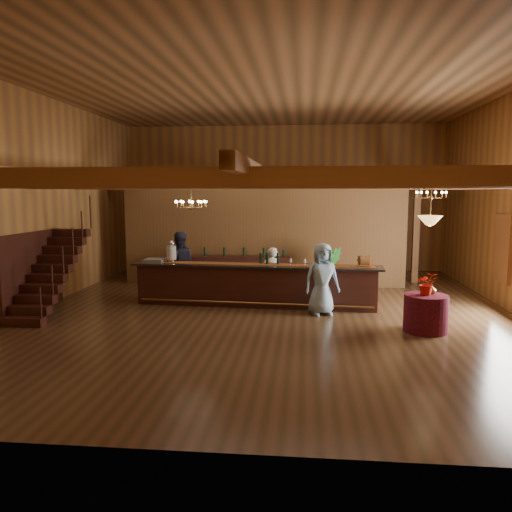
# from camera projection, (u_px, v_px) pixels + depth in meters

# --- Properties ---
(floor) EXTENTS (14.00, 14.00, 0.00)m
(floor) POSITION_uv_depth(u_px,v_px,m) (270.00, 311.00, 12.66)
(floor) COLOR brown
(floor) RESTS_ON ground
(ceiling) EXTENTS (14.00, 14.00, 0.00)m
(ceiling) POSITION_uv_depth(u_px,v_px,m) (271.00, 87.00, 11.96)
(ceiling) COLOR #A97344
(ceiling) RESTS_ON wall_back
(wall_back) EXTENTS (12.00, 0.10, 5.50)m
(wall_back) POSITION_uv_depth(u_px,v_px,m) (283.00, 198.00, 19.22)
(wall_back) COLOR #AC7532
(wall_back) RESTS_ON floor
(wall_front) EXTENTS (12.00, 0.10, 5.50)m
(wall_front) POSITION_uv_depth(u_px,v_px,m) (227.00, 215.00, 5.40)
(wall_front) COLOR #AC7532
(wall_front) RESTS_ON floor
(wall_left) EXTENTS (0.10, 14.00, 5.50)m
(wall_left) POSITION_uv_depth(u_px,v_px,m) (40.00, 201.00, 12.89)
(wall_left) COLOR #AC7532
(wall_left) RESTS_ON floor
(beam_grid) EXTENTS (11.90, 13.90, 0.39)m
(beam_grid) POSITION_uv_depth(u_px,v_px,m) (272.00, 182.00, 12.75)
(beam_grid) COLOR #996034
(beam_grid) RESTS_ON wall_left
(support_posts) EXTENTS (9.20, 10.20, 3.20)m
(support_posts) POSITION_uv_depth(u_px,v_px,m) (269.00, 250.00, 11.96)
(support_posts) COLOR #996034
(support_posts) RESTS_ON floor
(partition_wall) EXTENTS (9.00, 0.18, 3.10)m
(partition_wall) POSITION_uv_depth(u_px,v_px,m) (263.00, 237.00, 15.97)
(partition_wall) COLOR brown
(partition_wall) RESTS_ON floor
(window_right_back) EXTENTS (0.12, 1.05, 1.75)m
(window_right_back) POSITION_uv_depth(u_px,v_px,m) (503.00, 248.00, 12.87)
(window_right_back) COLOR white
(window_right_back) RESTS_ON wall_right
(staircase) EXTENTS (1.00, 2.80, 2.00)m
(staircase) POSITION_uv_depth(u_px,v_px,m) (49.00, 273.00, 12.33)
(staircase) COLOR #381A14
(staircase) RESTS_ON floor
(backroom_boxes) EXTENTS (4.10, 0.60, 1.10)m
(backroom_boxes) POSITION_uv_depth(u_px,v_px,m) (273.00, 260.00, 18.05)
(backroom_boxes) COLOR #381A14
(backroom_boxes) RESTS_ON floor
(tasting_bar) EXTENTS (6.64, 1.26, 1.11)m
(tasting_bar) POSITION_uv_depth(u_px,v_px,m) (255.00, 285.00, 13.17)
(tasting_bar) COLOR #381A14
(tasting_bar) RESTS_ON floor
(beverage_dispenser) EXTENTS (0.26, 0.26, 0.60)m
(beverage_dispenser) POSITION_uv_depth(u_px,v_px,m) (171.00, 252.00, 13.48)
(beverage_dispenser) COLOR silver
(beverage_dispenser) RESTS_ON tasting_bar
(glass_rack_tray) EXTENTS (0.50, 0.50, 0.10)m
(glass_rack_tray) POSITION_uv_depth(u_px,v_px,m) (155.00, 261.00, 13.48)
(glass_rack_tray) COLOR gray
(glass_rack_tray) RESTS_ON tasting_bar
(raffle_drum) EXTENTS (0.34, 0.24, 0.30)m
(raffle_drum) POSITION_uv_depth(u_px,v_px,m) (365.00, 260.00, 12.57)
(raffle_drum) COLOR brown
(raffle_drum) RESTS_ON tasting_bar
(bar_bottle_0) EXTENTS (0.07, 0.07, 0.30)m
(bar_bottle_0) POSITION_uv_depth(u_px,v_px,m) (261.00, 258.00, 13.18)
(bar_bottle_0) COLOR black
(bar_bottle_0) RESTS_ON tasting_bar
(bar_bottle_1) EXTENTS (0.07, 0.07, 0.30)m
(bar_bottle_1) POSITION_uv_depth(u_px,v_px,m) (267.00, 258.00, 13.15)
(bar_bottle_1) COLOR black
(bar_bottle_1) RESTS_ON tasting_bar
(bar_bottle_2) EXTENTS (0.07, 0.07, 0.30)m
(bar_bottle_2) POSITION_uv_depth(u_px,v_px,m) (278.00, 259.00, 13.11)
(bar_bottle_2) COLOR black
(bar_bottle_2) RESTS_ON tasting_bar
(backbar_shelf) EXTENTS (3.52, 0.68, 0.99)m
(backbar_shelf) POSITION_uv_depth(u_px,v_px,m) (234.00, 272.00, 15.72)
(backbar_shelf) COLOR #381A14
(backbar_shelf) RESTS_ON floor
(round_table) EXTENTS (0.93, 0.93, 0.80)m
(round_table) POSITION_uv_depth(u_px,v_px,m) (426.00, 313.00, 10.72)
(round_table) COLOR maroon
(round_table) RESTS_ON floor
(chandelier_left) EXTENTS (0.80, 0.80, 0.66)m
(chandelier_left) POSITION_uv_depth(u_px,v_px,m) (191.00, 204.00, 12.56)
(chandelier_left) COLOR #A17940
(chandelier_left) RESTS_ON beam_grid
(chandelier_right) EXTENTS (0.80, 0.80, 0.43)m
(chandelier_right) POSITION_uv_depth(u_px,v_px,m) (431.00, 194.00, 13.32)
(chandelier_right) COLOR #A17940
(chandelier_right) RESTS_ON beam_grid
(pendant_lamp) EXTENTS (0.52, 0.52, 0.90)m
(pendant_lamp) POSITION_uv_depth(u_px,v_px,m) (430.00, 220.00, 10.46)
(pendant_lamp) COLOR #A17940
(pendant_lamp) RESTS_ON beam_grid
(bartender) EXTENTS (0.64, 0.55, 1.49)m
(bartender) POSITION_uv_depth(u_px,v_px,m) (271.00, 274.00, 13.72)
(bartender) COLOR white
(bartender) RESTS_ON floor
(staff_second) EXTENTS (1.10, 0.97, 1.88)m
(staff_second) POSITION_uv_depth(u_px,v_px,m) (179.00, 265.00, 14.16)
(staff_second) COLOR #27263B
(staff_second) RESTS_ON floor
(guest) EXTENTS (0.99, 0.79, 1.77)m
(guest) POSITION_uv_depth(u_px,v_px,m) (322.00, 279.00, 12.17)
(guest) COLOR #8DB1CA
(guest) RESTS_ON floor
(floor_plant) EXTENTS (0.91, 0.83, 1.37)m
(floor_plant) POSITION_uv_depth(u_px,v_px,m) (329.00, 270.00, 14.87)
(floor_plant) COLOR #29762B
(floor_plant) RESTS_ON floor
(table_flowers) EXTENTS (0.47, 0.42, 0.50)m
(table_flowers) POSITION_uv_depth(u_px,v_px,m) (427.00, 283.00, 10.64)
(table_flowers) COLOR red
(table_flowers) RESTS_ON round_table
(table_vase) EXTENTS (0.15, 0.15, 0.31)m
(table_vase) POSITION_uv_depth(u_px,v_px,m) (432.00, 287.00, 10.77)
(table_vase) COLOR #A17940
(table_vase) RESTS_ON round_table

